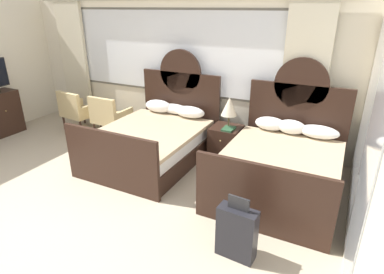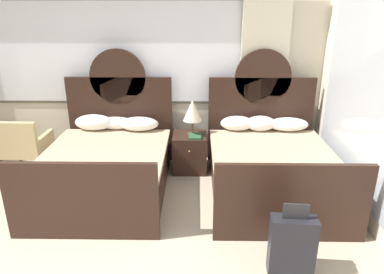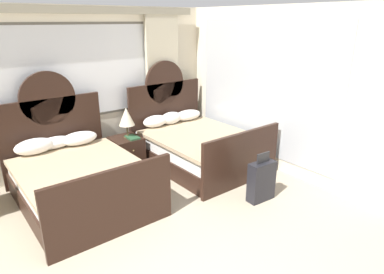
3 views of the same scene
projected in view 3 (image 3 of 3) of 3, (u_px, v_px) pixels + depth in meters
name	position (u px, v px, depth m)	size (l,w,h in m)	color
wall_back_window	(24.00, 92.00, 5.10)	(6.74, 0.22, 2.70)	beige
wall_right_mirror	(277.00, 91.00, 5.58)	(0.08, 4.23, 2.70)	beige
bed_near_window	(78.00, 178.00, 4.77)	(1.60, 2.14, 1.75)	black
bed_near_mirror	(196.00, 145.00, 6.03)	(1.60, 2.14, 1.75)	black
nightstand_between_beds	(127.00, 153.00, 5.87)	(0.50, 0.52, 0.56)	black
table_lamp_on_nightstand	(126.00, 117.00, 5.67)	(0.27, 0.27, 0.53)	brown
book_on_nightstand	(132.00, 137.00, 5.75)	(0.18, 0.26, 0.03)	#285133
suitcase_on_floor	(261.00, 181.00, 4.81)	(0.42, 0.20, 0.73)	black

